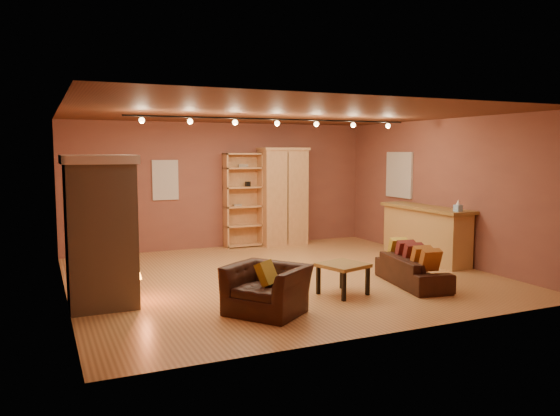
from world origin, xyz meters
name	(u,v)px	position (x,y,z in m)	size (l,w,h in m)	color
floor	(282,276)	(0.00, 0.00, 0.00)	(7.00, 7.00, 0.00)	#A76E3B
ceiling	(282,114)	(0.00, 0.00, 2.80)	(7.00, 7.00, 0.00)	#572F1B
back_wall	(223,185)	(0.00, 3.25, 1.40)	(7.00, 0.02, 2.80)	brown
left_wall	(63,204)	(-3.50, 0.00, 1.40)	(0.02, 6.50, 2.80)	brown
right_wall	(443,190)	(3.50, 0.00, 1.40)	(0.02, 6.50, 2.80)	brown
fireplace	(101,231)	(-3.04, -0.60, 1.06)	(1.01, 0.98, 2.12)	tan
back_window	(165,180)	(-1.30, 3.23, 1.55)	(0.56, 0.04, 0.86)	beige
bookcase	(242,199)	(0.43, 3.14, 1.08)	(0.87, 0.34, 2.13)	tan
armoire	(283,196)	(1.36, 2.96, 1.13)	(1.11, 0.63, 2.25)	tan
bar_counter	(425,233)	(3.20, 0.13, 0.55)	(0.61, 2.25, 1.08)	tan
tissue_box	(458,206)	(3.15, -0.82, 1.17)	(0.15, 0.15, 0.23)	#93C3EC
right_window	(399,175)	(3.47, 1.40, 1.65)	(0.05, 0.90, 1.00)	beige
loveseat	(413,265)	(1.70, -1.42, 0.34)	(0.73, 1.64, 0.70)	black
armchair	(267,281)	(-1.07, -1.88, 0.44)	(1.12, 1.19, 0.87)	black
coffee_table	(343,268)	(0.35, -1.48, 0.41)	(0.79, 0.79, 0.48)	olive
track_rail	(277,121)	(0.00, 0.20, 2.68)	(5.20, 0.09, 0.13)	black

